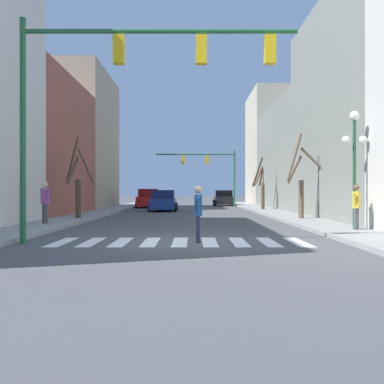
{
  "coord_description": "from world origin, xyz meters",
  "views": [
    {
      "loc": [
        0.36,
        -13.73,
        1.56
      ],
      "look_at": [
        0.17,
        29.27,
        1.47
      ],
      "focal_mm": 42.0,
      "sensor_mm": 36.0,
      "label": 1
    }
  ],
  "objects": [
    {
      "name": "ground_plane",
      "position": [
        0.0,
        0.0,
        0.0
      ],
      "size": [
        240.0,
        240.0,
        0.0
      ],
      "primitive_type": "plane",
      "color": "#4C4C4F"
    },
    {
      "name": "sidewalk_right",
      "position": [
        5.96,
        0.0,
        0.07
      ],
      "size": [
        2.14,
        90.0,
        0.15
      ],
      "color": "gray",
      "rests_on": "ground_plane"
    },
    {
      "name": "building_row_left",
      "position": [
        -10.03,
        12.74,
        5.61
      ],
      "size": [
        6.0,
        37.92,
        12.08
      ],
      "color": "beige",
      "rests_on": "ground_plane"
    },
    {
      "name": "building_row_right",
      "position": [
        10.03,
        17.26,
        5.84
      ],
      "size": [
        6.0,
        48.34,
        13.86
      ],
      "color": "beige",
      "rests_on": "ground_plane"
    },
    {
      "name": "crosswalk_stripes",
      "position": [
        -0.0,
        -0.05,
        0.0
      ],
      "size": [
        7.65,
        2.6,
        0.01
      ],
      "color": "white",
      "rests_on": "ground_plane"
    },
    {
      "name": "traffic_signal_near",
      "position": [
        -1.64,
        -0.46,
        5.02
      ],
      "size": [
        8.22,
        0.28,
        6.69
      ],
      "color": "#236038",
      "rests_on": "ground_plane"
    },
    {
      "name": "traffic_signal_far",
      "position": [
        2.17,
        31.52,
        4.19
      ],
      "size": [
        8.01,
        0.28,
        5.67
      ],
      "color": "#236038",
      "rests_on": "ground_plane"
    },
    {
      "name": "street_lamp_right_corner",
      "position": [
        6.48,
        3.15,
        3.28
      ],
      "size": [
        0.95,
        0.36,
        4.43
      ],
      "color": "#1E4C2D",
      "rests_on": "sidewalk_right"
    },
    {
      "name": "car_parked_left_far",
      "position": [
        -1.86,
        21.26,
        0.77
      ],
      "size": [
        2.12,
        4.78,
        1.63
      ],
      "rotation": [
        0.0,
        0.0,
        -1.57
      ],
      "color": "navy",
      "rests_on": "ground_plane"
    },
    {
      "name": "car_parked_left_mid",
      "position": [
        3.71,
        33.85,
        0.77
      ],
      "size": [
        2.13,
        4.21,
        1.64
      ],
      "rotation": [
        0.0,
        0.0,
        1.57
      ],
      "color": "black",
      "rests_on": "ground_plane"
    },
    {
      "name": "car_parked_right_near",
      "position": [
        -3.7,
        28.44,
        0.82
      ],
      "size": [
        2.15,
        4.77,
        1.76
      ],
      "rotation": [
        0.0,
        0.0,
        1.57
      ],
      "color": "red",
      "rests_on": "ground_plane"
    },
    {
      "name": "pedestrian_on_right_sidewalk",
      "position": [
        6.39,
        2.7,
        1.13
      ],
      "size": [
        0.45,
        0.64,
        1.65
      ],
      "rotation": [
        0.0,
        0.0,
        4.15
      ],
      "color": "#4C4C51",
      "rests_on": "sidewalk_right"
    },
    {
      "name": "pedestrian_on_left_sidewalk",
      "position": [
        0.55,
        -0.14,
        1.01
      ],
      "size": [
        0.23,
        0.73,
        1.71
      ],
      "rotation": [
        0.0,
        0.0,
        1.57
      ],
      "color": "#282D47",
      "rests_on": "ground_plane"
    },
    {
      "name": "pedestrian_near_right_corner",
      "position": [
        -6.0,
        5.67,
        1.23
      ],
      "size": [
        0.59,
        0.65,
        1.82
      ],
      "rotation": [
        0.0,
        0.0,
        2.29
      ],
      "color": "#4C4C51",
      "rests_on": "sidewalk_left"
    },
    {
      "name": "street_tree_left_near",
      "position": [
        6.07,
        9.54,
        1.96
      ],
      "size": [
        2.7,
        0.78,
        4.41
      ],
      "color": "brown",
      "rests_on": "sidewalk_right"
    },
    {
      "name": "street_tree_left_far",
      "position": [
        5.76,
        21.19,
        1.96
      ],
      "size": [
        0.97,
        2.21,
        4.06
      ],
      "color": "brown",
      "rests_on": "sidewalk_right"
    },
    {
      "name": "street_tree_right_mid",
      "position": [
        -5.66,
        9.71,
        1.83
      ],
      "size": [
        1.65,
        2.11,
        4.28
      ],
      "color": "#473828",
      "rests_on": "sidewalk_left"
    }
  ]
}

